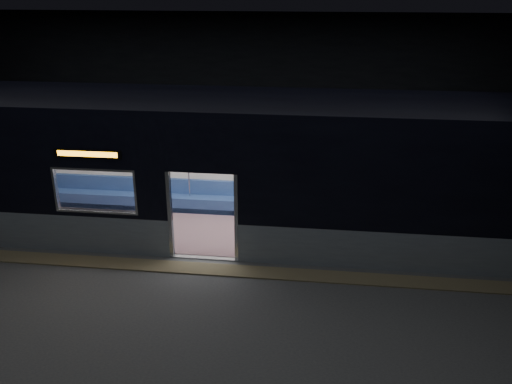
# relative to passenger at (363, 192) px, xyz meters

# --- Properties ---
(station_floor) EXTENTS (24.00, 14.00, 0.01)m
(station_floor) POSITION_rel_passenger_xyz_m (-3.61, -3.55, -0.82)
(station_floor) COLOR #47494C
(station_floor) RESTS_ON ground
(station_envelope) EXTENTS (24.00, 14.00, 5.00)m
(station_envelope) POSITION_rel_passenger_xyz_m (-3.61, -3.55, 2.85)
(station_envelope) COLOR black
(station_envelope) RESTS_ON station_floor
(tactile_strip) EXTENTS (22.80, 0.50, 0.03)m
(tactile_strip) POSITION_rel_passenger_xyz_m (-3.61, -3.00, -0.80)
(tactile_strip) COLOR #8C7F59
(tactile_strip) RESTS_ON station_floor
(metro_car) EXTENTS (18.00, 3.04, 3.35)m
(metro_car) POSITION_rel_passenger_xyz_m (-3.61, -1.00, 1.03)
(metro_car) COLOR #919FAD
(metro_car) RESTS_ON station_floor
(passenger) EXTENTS (0.43, 0.72, 1.40)m
(passenger) POSITION_rel_passenger_xyz_m (0.00, 0.00, 0.00)
(passenger) COLOR black
(passenger) RESTS_ON metro_car
(handbag) EXTENTS (0.36, 0.33, 0.15)m
(handbag) POSITION_rel_passenger_xyz_m (-0.01, -0.23, -0.12)
(handbag) COLOR black
(handbag) RESTS_ON passenger
(transit_map) EXTENTS (0.98, 0.03, 0.64)m
(transit_map) POSITION_rel_passenger_xyz_m (0.72, 0.31, 0.66)
(transit_map) COLOR white
(transit_map) RESTS_ON metro_car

